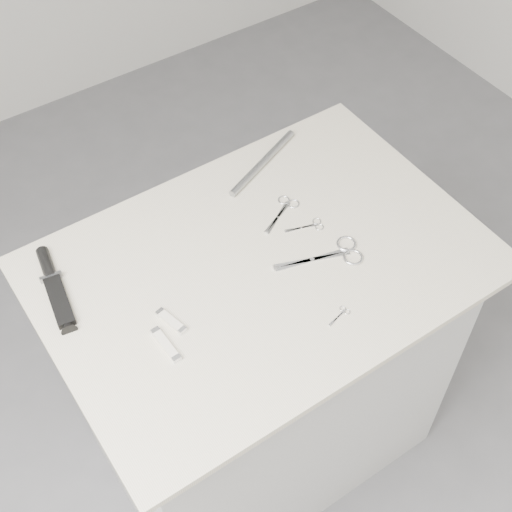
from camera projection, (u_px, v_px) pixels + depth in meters
ground at (261, 440)px, 2.33m from camera, size 4.00×4.00×0.01m
plinth at (262, 369)px, 1.98m from camera, size 0.90×0.60×0.90m
display_board at (263, 265)px, 1.62m from camera, size 1.00×0.70×0.02m
large_shears at (336, 254)px, 1.63m from camera, size 0.21×0.11×0.01m
embroidery_scissors_a at (284, 208)px, 1.72m from camera, size 0.13×0.09×0.00m
embroidery_scissors_b at (310, 226)px, 1.68m from camera, size 0.09×0.05×0.00m
tiny_scissors at (341, 314)px, 1.52m from camera, size 0.06×0.03×0.00m
sheathed_knife at (53, 284)px, 1.57m from camera, size 0.07×0.23×0.03m
pocket_knife_a at (166, 345)px, 1.47m from camera, size 0.02×0.09×0.01m
pocket_knife_b at (171, 321)px, 1.51m from camera, size 0.03×0.08×0.01m
metal_rail at (263, 162)px, 1.81m from camera, size 0.26×0.12×0.02m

